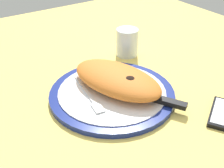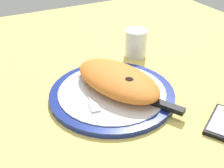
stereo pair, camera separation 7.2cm
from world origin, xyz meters
TOP-DOWN VIEW (x-y plane):
  - ground_plane at (0.00, 0.00)cm, footprint 150.00×150.00cm
  - plate at (0.00, 0.00)cm, footprint 31.93×31.93cm
  - calzone at (-0.59, 1.84)cm, footprint 28.36×20.22cm
  - fork at (-0.71, -6.12)cm, footprint 17.70×4.35cm
  - knife at (8.90, 5.97)cm, footprint 21.23×13.18cm
  - water_glass at (-17.00, 17.33)cm, footprint 7.00×7.00cm

SIDE VIEW (x-z plane):
  - ground_plane at x=0.00cm, z-range -3.00..0.00cm
  - plate at x=0.00cm, z-range -0.03..1.65cm
  - fork at x=-0.71cm, z-range 1.68..2.08cm
  - knife at x=8.90cm, z-range 1.59..2.79cm
  - water_glass at x=-17.00cm, z-range -0.61..8.11cm
  - calzone at x=-0.59cm, z-range 1.69..6.80cm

